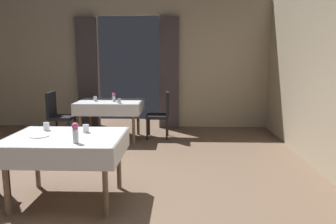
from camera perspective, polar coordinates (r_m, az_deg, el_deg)
The scene contains 14 objects.
ground at distance 3.89m, azimuth -16.13°, elevation -15.27°, with size 10.08×10.08×0.00m, color #7A604C.
wall_back at distance 7.61m, azimuth -6.80°, elevation 8.80°, with size 6.40×0.27×3.00m.
dining_table_mid at distance 3.82m, azimuth -17.19°, elevation -5.28°, with size 1.25×0.97×0.75m.
dining_table_far at distance 6.54m, azimuth -9.98°, elevation 1.10°, with size 1.24×0.92×0.75m.
chair_far_right at distance 6.53m, azimuth -1.09°, elevation -0.04°, with size 0.44×0.44×0.93m.
chair_far_left at distance 6.74m, azimuth -18.52°, elevation -0.23°, with size 0.44×0.44×0.93m.
flower_vase_mid at distance 3.44m, azimuth -15.70°, elevation -3.35°, with size 0.07×0.07×0.21m.
plate_mid_b at distance 3.86m, azimuth -21.31°, elevation -3.87°, with size 0.21×0.21×0.01m, color white.
glass_mid_c at distance 3.90m, azimuth -14.01°, elevation -2.78°, with size 0.07×0.07×0.09m, color silver.
glass_mid_d at distance 4.14m, azimuth -20.28°, elevation -2.36°, with size 0.07×0.07×0.09m, color silver.
flower_vase_far at distance 6.43m, azimuth -9.37°, elevation 2.62°, with size 0.07×0.07×0.17m.
glass_far_b at distance 6.56m, azimuth -12.47°, elevation 2.26°, with size 0.07×0.07×0.09m, color silver.
plate_far_c at distance 6.87m, azimuth -12.04°, elevation 2.27°, with size 0.19×0.19×0.01m, color white.
glass_far_d at distance 6.17m, azimuth -8.45°, elevation 1.91°, with size 0.06×0.06×0.09m, color silver.
Camera 1 is at (1.17, -3.34, 1.62)m, focal length 35.28 mm.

